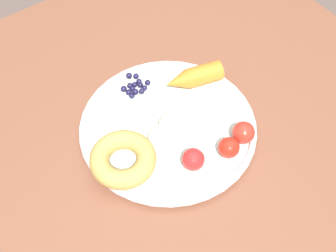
{
  "coord_description": "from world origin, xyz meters",
  "views": [
    {
      "loc": [
        0.36,
        -0.26,
        1.39
      ],
      "look_at": [
        -0.02,
        0.01,
        0.75
      ],
      "focal_mm": 47.65,
      "sensor_mm": 36.0,
      "label": 1
    }
  ],
  "objects_px": {
    "tomato_far": "(229,148)",
    "blueberry_pile": "(135,86)",
    "plate": "(168,127)",
    "donut": "(123,159)",
    "dining_table": "(170,164)",
    "tomato_near": "(243,133)",
    "carrot_orange": "(193,77)",
    "banana": "(171,125)",
    "tomato_mid": "(193,159)"
  },
  "relations": [
    {
      "from": "dining_table",
      "to": "tomato_mid",
      "type": "distance_m",
      "value": 0.14
    },
    {
      "from": "tomato_mid",
      "to": "tomato_far",
      "type": "bearing_deg",
      "value": 75.93
    },
    {
      "from": "dining_table",
      "to": "tomato_far",
      "type": "bearing_deg",
      "value": 31.51
    },
    {
      "from": "carrot_orange",
      "to": "donut",
      "type": "relative_size",
      "value": 1.04
    },
    {
      "from": "tomato_far",
      "to": "banana",
      "type": "bearing_deg",
      "value": -152.97
    },
    {
      "from": "plate",
      "to": "carrot_orange",
      "type": "bearing_deg",
      "value": 118.94
    },
    {
      "from": "carrot_orange",
      "to": "blueberry_pile",
      "type": "height_order",
      "value": "carrot_orange"
    },
    {
      "from": "tomato_near",
      "to": "dining_table",
      "type": "bearing_deg",
      "value": -131.04
    },
    {
      "from": "donut",
      "to": "plate",
      "type": "bearing_deg",
      "value": 101.44
    },
    {
      "from": "carrot_orange",
      "to": "blueberry_pile",
      "type": "xyz_separation_m",
      "value": [
        -0.05,
        -0.1,
        -0.01
      ]
    },
    {
      "from": "plate",
      "to": "donut",
      "type": "xyz_separation_m",
      "value": [
        0.02,
        -0.11,
        0.02
      ]
    },
    {
      "from": "blueberry_pile",
      "to": "banana",
      "type": "bearing_deg",
      "value": -0.14
    },
    {
      "from": "banana",
      "to": "tomato_far",
      "type": "distance_m",
      "value": 0.11
    },
    {
      "from": "banana",
      "to": "tomato_mid",
      "type": "xyz_separation_m",
      "value": [
        0.08,
        -0.01,
        0.01
      ]
    },
    {
      "from": "plate",
      "to": "banana",
      "type": "xyz_separation_m",
      "value": [
        0.01,
        -0.0,
        0.02
      ]
    },
    {
      "from": "donut",
      "to": "tomato_far",
      "type": "distance_m",
      "value": 0.18
    },
    {
      "from": "dining_table",
      "to": "carrot_orange",
      "type": "xyz_separation_m",
      "value": [
        -0.07,
        0.1,
        0.12
      ]
    },
    {
      "from": "plate",
      "to": "tomato_mid",
      "type": "relative_size",
      "value": 8.2
    },
    {
      "from": "dining_table",
      "to": "blueberry_pile",
      "type": "height_order",
      "value": "blueberry_pile"
    },
    {
      "from": "banana",
      "to": "tomato_near",
      "type": "height_order",
      "value": "tomato_near"
    },
    {
      "from": "banana",
      "to": "tomato_mid",
      "type": "distance_m",
      "value": 0.08
    },
    {
      "from": "dining_table",
      "to": "tomato_far",
      "type": "distance_m",
      "value": 0.16
    },
    {
      "from": "banana",
      "to": "carrot_orange",
      "type": "height_order",
      "value": "carrot_orange"
    },
    {
      "from": "carrot_orange",
      "to": "banana",
      "type": "bearing_deg",
      "value": -57.21
    },
    {
      "from": "banana",
      "to": "blueberry_pile",
      "type": "distance_m",
      "value": 0.12
    },
    {
      "from": "dining_table",
      "to": "tomato_near",
      "type": "distance_m",
      "value": 0.18
    },
    {
      "from": "plate",
      "to": "donut",
      "type": "height_order",
      "value": "donut"
    },
    {
      "from": "banana",
      "to": "dining_table",
      "type": "bearing_deg",
      "value": -45.49
    },
    {
      "from": "plate",
      "to": "donut",
      "type": "relative_size",
      "value": 2.84
    },
    {
      "from": "blueberry_pile",
      "to": "tomato_near",
      "type": "xyz_separation_m",
      "value": [
        0.21,
        0.09,
        0.01
      ]
    },
    {
      "from": "donut",
      "to": "blueberry_pile",
      "type": "distance_m",
      "value": 0.17
    },
    {
      "from": "plate",
      "to": "tomato_far",
      "type": "relative_size",
      "value": 8.61
    },
    {
      "from": "dining_table",
      "to": "banana",
      "type": "height_order",
      "value": "banana"
    },
    {
      "from": "tomato_near",
      "to": "carrot_orange",
      "type": "bearing_deg",
      "value": 177.06
    },
    {
      "from": "tomato_near",
      "to": "tomato_mid",
      "type": "distance_m",
      "value": 0.1
    },
    {
      "from": "dining_table",
      "to": "blueberry_pile",
      "type": "bearing_deg",
      "value": 176.97
    },
    {
      "from": "plate",
      "to": "tomato_near",
      "type": "relative_size",
      "value": 7.98
    },
    {
      "from": "carrot_orange",
      "to": "tomato_near",
      "type": "bearing_deg",
      "value": -2.94
    },
    {
      "from": "banana",
      "to": "carrot_orange",
      "type": "distance_m",
      "value": 0.11
    },
    {
      "from": "blueberry_pile",
      "to": "tomato_mid",
      "type": "bearing_deg",
      "value": -3.93
    },
    {
      "from": "donut",
      "to": "tomato_mid",
      "type": "relative_size",
      "value": 2.89
    },
    {
      "from": "plate",
      "to": "tomato_far",
      "type": "distance_m",
      "value": 0.12
    },
    {
      "from": "banana",
      "to": "donut",
      "type": "distance_m",
      "value": 0.11
    },
    {
      "from": "plate",
      "to": "carrot_orange",
      "type": "distance_m",
      "value": 0.11
    },
    {
      "from": "tomato_far",
      "to": "blueberry_pile",
      "type": "bearing_deg",
      "value": -167.02
    },
    {
      "from": "dining_table",
      "to": "donut",
      "type": "relative_size",
      "value": 8.77
    },
    {
      "from": "dining_table",
      "to": "banana",
      "type": "bearing_deg",
      "value": 134.51
    },
    {
      "from": "banana",
      "to": "donut",
      "type": "relative_size",
      "value": 1.47
    },
    {
      "from": "plate",
      "to": "dining_table",
      "type": "bearing_deg",
      "value": -23.2
    },
    {
      "from": "blueberry_pile",
      "to": "tomato_far",
      "type": "relative_size",
      "value": 1.57
    }
  ]
}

